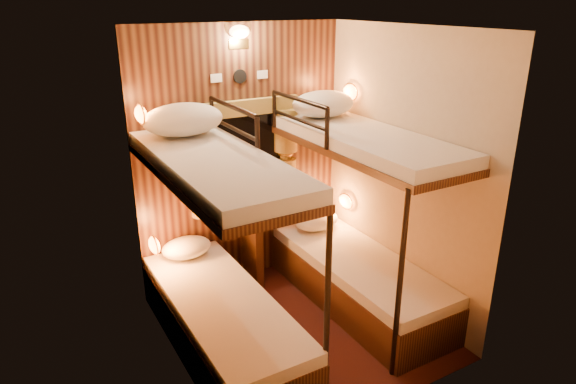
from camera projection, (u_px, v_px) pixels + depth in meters
floor at (299, 327)px, 4.30m from camera, size 2.10×2.10×0.00m
ceiling at (301, 27)px, 3.45m from camera, size 2.10×2.10×0.00m
wall_back at (241, 158)px, 4.73m from camera, size 2.40×0.00×2.40m
wall_front at (392, 248)px, 3.03m from camera, size 2.40×0.00×2.40m
wall_left at (172, 220)px, 3.41m from camera, size 0.00×2.40×2.40m
wall_right at (401, 172)px, 4.35m from camera, size 0.00×2.40×2.40m
back_panel at (242, 159)px, 4.72m from camera, size 2.00×0.03×2.40m
bunk_left at (221, 286)px, 3.86m from camera, size 0.72×1.90×1.82m
bunk_right at (359, 246)px, 4.46m from camera, size 0.72×1.90×1.82m
window at (243, 162)px, 4.70m from camera, size 1.00×0.12×0.79m
curtains at (244, 154)px, 4.64m from camera, size 1.10×0.22×1.00m
back_fixtures at (239, 41)px, 4.32m from camera, size 0.54×0.09×0.48m
reading_lamps at (258, 164)px, 4.43m from camera, size 2.00×0.20×1.25m
table at (253, 243)px, 4.85m from camera, size 0.50×0.34×0.66m
bottle_left at (250, 215)px, 4.65m from camera, size 0.06×0.06×0.21m
bottle_right at (247, 210)px, 4.73m from camera, size 0.07×0.07×0.24m
sachet_a at (265, 216)px, 4.84m from camera, size 0.10×0.08×0.01m
sachet_b at (259, 215)px, 4.86m from camera, size 0.10×0.10×0.01m
pillow_lower_left at (187, 247)px, 4.48m from camera, size 0.44×0.31×0.17m
pillow_lower_right at (316, 220)px, 5.02m from camera, size 0.46×0.33×0.18m
pillow_upper_left at (183, 119)px, 3.93m from camera, size 0.63×0.45×0.25m
pillow_upper_right at (323, 104)px, 4.56m from camera, size 0.59×0.42×0.23m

